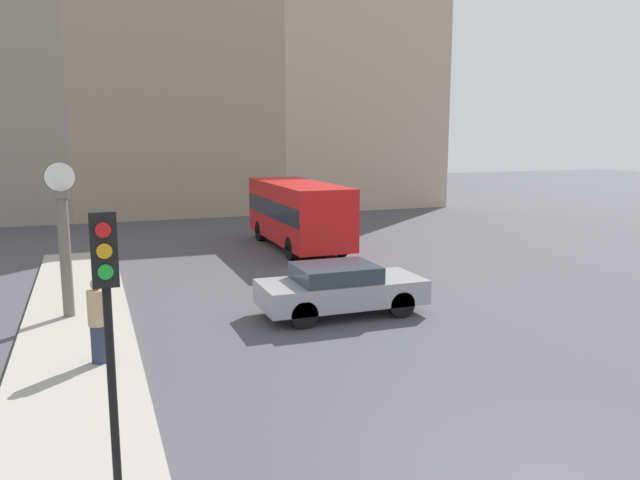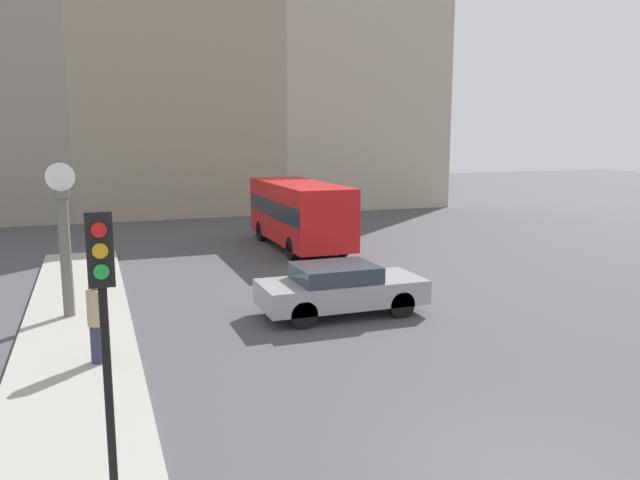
{
  "view_description": "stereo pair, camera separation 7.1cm",
  "coord_description": "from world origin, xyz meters",
  "views": [
    {
      "loc": [
        -5.62,
        -6.38,
        4.79
      ],
      "look_at": [
        0.07,
        8.94,
        1.99
      ],
      "focal_mm": 35.0,
      "sensor_mm": 36.0,
      "label": 1
    },
    {
      "loc": [
        -5.55,
        -6.4,
        4.79
      ],
      "look_at": [
        0.07,
        8.94,
        1.99
      ],
      "focal_mm": 35.0,
      "sensor_mm": 36.0,
      "label": 2
    }
  ],
  "objects": [
    {
      "name": "sedan_car",
      "position": [
        0.52,
        8.6,
        0.72
      ],
      "size": [
        4.38,
        1.9,
        1.36
      ],
      "color": "#9E9EA3",
      "rests_on": "ground_plane"
    },
    {
      "name": "building_row",
      "position": [
        -0.52,
        31.62,
        7.88
      ],
      "size": [
        32.97,
        5.0,
        16.68
      ],
      "color": "gray",
      "rests_on": "ground_plane"
    },
    {
      "name": "street_clock",
      "position": [
        -6.29,
        10.53,
        2.11
      ],
      "size": [
        0.78,
        0.37,
        3.99
      ],
      "color": "#666056",
      "rests_on": "sidewalk_corner"
    },
    {
      "name": "pedestrian_tan_coat",
      "position": [
        -5.6,
        6.74,
        1.0
      ],
      "size": [
        0.4,
        0.4,
        1.78
      ],
      "color": "#2D334C",
      "rests_on": "sidewalk_corner"
    },
    {
      "name": "sidewalk_corner",
      "position": [
        -6.1,
        8.84,
        0.06
      ],
      "size": [
        2.59,
        21.68,
        0.12
      ],
      "primitive_type": "cube",
      "color": "#A39E93",
      "rests_on": "ground_plane"
    },
    {
      "name": "bus_distant",
      "position": [
        2.57,
        18.31,
        1.58
      ],
      "size": [
        2.37,
        7.45,
        2.76
      ],
      "color": "red",
      "rests_on": "ground_plane"
    },
    {
      "name": "traffic_light_near",
      "position": [
        -5.51,
        0.09,
        2.92
      ],
      "size": [
        0.26,
        0.24,
        3.92
      ],
      "color": "black",
      "rests_on": "sidewalk_corner"
    }
  ]
}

